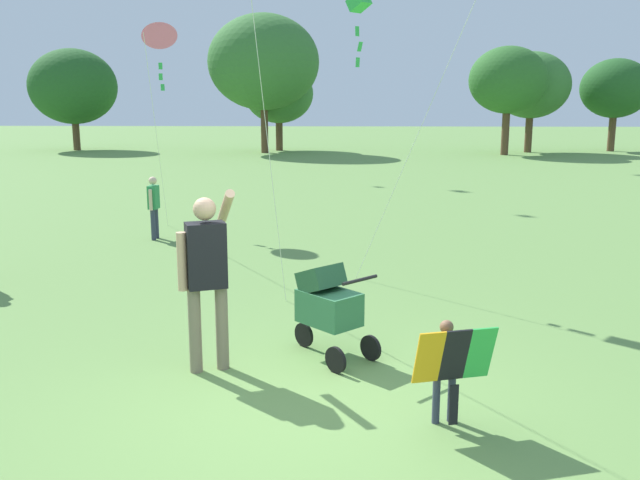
{
  "coord_description": "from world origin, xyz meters",
  "views": [
    {
      "loc": [
        0.41,
        -5.84,
        2.8
      ],
      "look_at": [
        0.15,
        1.4,
        1.3
      ],
      "focal_mm": 39.08,
      "sensor_mm": 36.0,
      "label": 1
    }
  ],
  "objects_px": {
    "child_with_butterfly_kite": "(448,361)",
    "person_red_shirt": "(154,203)",
    "kite_green_novelty": "(159,37)",
    "stroller": "(328,303)",
    "person_adult_flyer": "(206,268)"
  },
  "relations": [
    {
      "from": "child_with_butterfly_kite",
      "to": "kite_green_novelty",
      "type": "relative_size",
      "value": 0.22
    },
    {
      "from": "person_adult_flyer",
      "to": "child_with_butterfly_kite",
      "type": "bearing_deg",
      "value": -26.92
    },
    {
      "from": "child_with_butterfly_kite",
      "to": "kite_green_novelty",
      "type": "height_order",
      "value": "kite_green_novelty"
    },
    {
      "from": "child_with_butterfly_kite",
      "to": "person_red_shirt",
      "type": "distance_m",
      "value": 9.12
    },
    {
      "from": "stroller",
      "to": "child_with_butterfly_kite",
      "type": "bearing_deg",
      "value": -56.17
    },
    {
      "from": "child_with_butterfly_kite",
      "to": "stroller",
      "type": "distance_m",
      "value": 1.91
    },
    {
      "from": "person_adult_flyer",
      "to": "person_red_shirt",
      "type": "relative_size",
      "value": 1.52
    },
    {
      "from": "kite_green_novelty",
      "to": "stroller",
      "type": "bearing_deg",
      "value": -64.36
    },
    {
      "from": "person_adult_flyer",
      "to": "kite_green_novelty",
      "type": "bearing_deg",
      "value": 106.98
    },
    {
      "from": "child_with_butterfly_kite",
      "to": "kite_green_novelty",
      "type": "distance_m",
      "value": 11.02
    },
    {
      "from": "person_red_shirt",
      "to": "person_adult_flyer",
      "type": "bearing_deg",
      "value": -70.47
    },
    {
      "from": "stroller",
      "to": "person_red_shirt",
      "type": "distance_m",
      "value": 7.21
    },
    {
      "from": "person_adult_flyer",
      "to": "stroller",
      "type": "relative_size",
      "value": 1.84
    },
    {
      "from": "person_adult_flyer",
      "to": "stroller",
      "type": "distance_m",
      "value": 1.38
    },
    {
      "from": "person_red_shirt",
      "to": "child_with_butterfly_kite",
      "type": "bearing_deg",
      "value": -59.3
    }
  ]
}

